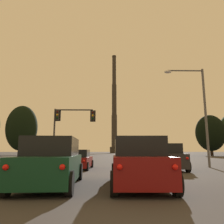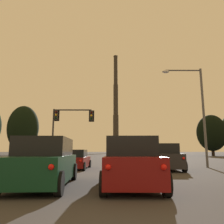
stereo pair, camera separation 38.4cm
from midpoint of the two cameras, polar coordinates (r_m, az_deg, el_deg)
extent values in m
cube|color=maroon|center=(8.78, 6.16, -14.39)|extent=(2.06, 4.85, 0.95)
cube|color=black|center=(8.88, 5.99, -9.01)|extent=(1.86, 2.85, 0.70)
cylinder|color=black|center=(10.70, 0.07, -15.30)|extent=(0.24, 0.77, 0.76)
cylinder|color=black|center=(10.83, 10.43, -15.08)|extent=(0.24, 0.77, 0.76)
cylinder|color=black|center=(6.87, -0.57, -18.20)|extent=(0.24, 0.77, 0.76)
cylinder|color=black|center=(7.07, 15.61, -17.61)|extent=(0.24, 0.77, 0.76)
sphere|color=red|center=(6.32, 0.79, -14.22)|extent=(0.17, 0.17, 0.17)
sphere|color=red|center=(6.50, 15.09, -13.77)|extent=(0.17, 0.17, 0.17)
cube|color=maroon|center=(17.18, -8.75, -12.75)|extent=(1.84, 4.05, 0.72)
cube|color=black|center=(16.77, -8.93, -10.64)|extent=(1.62, 1.95, 0.55)
cylinder|color=black|center=(18.94, -10.48, -13.13)|extent=(0.24, 0.61, 0.60)
cylinder|color=black|center=(18.68, -5.29, -13.29)|extent=(0.24, 0.61, 0.60)
cylinder|color=black|center=(15.78, -12.92, -13.68)|extent=(0.24, 0.61, 0.60)
cylinder|color=black|center=(15.46, -6.68, -13.94)|extent=(0.24, 0.61, 0.60)
sphere|color=red|center=(15.33, -12.63, -12.36)|extent=(0.17, 0.17, 0.17)
sphere|color=red|center=(15.07, -7.48, -12.56)|extent=(0.17, 0.17, 0.17)
cube|color=#232328|center=(16.73, 13.92, -12.10)|extent=(2.13, 4.88, 0.95)
cube|color=black|center=(16.83, 13.72, -9.28)|extent=(1.90, 2.87, 0.70)
cylinder|color=black|center=(18.48, 9.79, -12.98)|extent=(0.25, 0.77, 0.76)
cylinder|color=black|center=(18.82, 15.62, -12.70)|extent=(0.25, 0.77, 0.76)
cylinder|color=black|center=(14.68, 11.85, -13.69)|extent=(0.25, 0.77, 0.76)
cylinder|color=black|center=(15.11, 19.09, -13.25)|extent=(0.25, 0.77, 0.76)
sphere|color=red|center=(14.20, 12.77, -11.71)|extent=(0.17, 0.17, 0.17)
sphere|color=red|center=(14.56, 18.93, -11.37)|extent=(0.17, 0.17, 0.17)
cube|color=#0F3823|center=(9.10, -16.10, -13.91)|extent=(2.15, 4.89, 0.95)
cube|color=black|center=(9.19, -15.68, -8.73)|extent=(1.91, 2.88, 0.70)
cylinder|color=black|center=(11.21, -18.80, -14.54)|extent=(0.26, 0.77, 0.76)
cylinder|color=black|center=(10.87, -8.87, -15.10)|extent=(0.26, 0.77, 0.76)
cylinder|color=black|center=(7.07, -12.02, -17.75)|extent=(0.26, 0.77, 0.76)
sphere|color=red|center=(6.56, -13.94, -13.79)|extent=(0.17, 0.17, 0.17)
cylinder|color=#2D2D30|center=(24.00, -14.79, -6.07)|extent=(0.18, 0.18, 5.81)
cylinder|color=black|center=(23.99, -15.10, -12.88)|extent=(0.40, 0.40, 0.10)
cube|color=#282828|center=(24.18, -13.88, -0.80)|extent=(0.34, 0.34, 1.04)
cube|color=black|center=(24.36, -13.79, -0.87)|extent=(0.58, 0.03, 1.25)
sphere|color=#320504|center=(24.05, -13.96, 0.03)|extent=(0.22, 0.22, 0.22)
sphere|color=#F2AD14|center=(24.00, -13.99, -0.73)|extent=(0.22, 0.22, 0.22)
sphere|color=black|center=(23.95, -14.02, -1.49)|extent=(0.22, 0.22, 0.22)
cylinder|color=#2D2D30|center=(23.94, -9.77, 0.53)|extent=(4.06, 0.14, 0.14)
sphere|color=#2D2D30|center=(24.35, -14.49, 0.53)|extent=(0.18, 0.18, 0.18)
cube|color=#282828|center=(23.58, -4.94, -1.00)|extent=(0.34, 0.34, 1.04)
cube|color=black|center=(23.76, -4.91, -1.07)|extent=(0.58, 0.03, 1.25)
sphere|color=#320504|center=(23.45, -4.96, -0.15)|extent=(0.22, 0.22, 0.22)
sphere|color=#F2AD14|center=(23.40, -4.97, -0.93)|extent=(0.22, 0.22, 0.22)
sphere|color=black|center=(23.35, -4.99, -1.71)|extent=(0.22, 0.22, 0.22)
cylinder|color=#56565B|center=(20.33, 23.37, -1.01)|extent=(0.20, 0.20, 8.54)
cylinder|color=#56565B|center=(20.76, 18.57, 10.26)|extent=(3.11, 0.12, 0.12)
sphere|color=#56565B|center=(21.31, 22.59, 9.99)|extent=(0.20, 0.20, 0.20)
ellipsoid|color=silver|center=(20.28, 14.37, 10.18)|extent=(0.64, 0.36, 0.26)
cylinder|color=#2B2722|center=(134.80, 1.11, -9.89)|extent=(5.44, 5.44, 3.78)
cylinder|color=#332D28|center=(135.35, 1.09, -4.92)|extent=(3.40, 3.40, 19.72)
cylinder|color=#332D28|center=(138.54, 1.06, 3.23)|extent=(2.92, 2.92, 19.72)
cylinder|color=#332D28|center=(144.38, 1.04, 10.87)|extent=(2.45, 2.45, 19.72)
cylinder|color=#38322C|center=(148.05, 1.02, 14.30)|extent=(2.74, 2.74, 0.70)
cylinder|color=black|center=(74.44, -22.43, -9.19)|extent=(0.96, 0.96, 3.16)
ellipsoid|color=black|center=(74.79, -22.08, -3.90)|extent=(9.64, 8.68, 14.21)
cylinder|color=black|center=(65.41, 25.04, -9.27)|extent=(0.79, 0.79, 2.52)
ellipsoid|color=black|center=(65.59, 24.72, -4.95)|extent=(7.89, 7.10, 9.83)
camera|label=1|loc=(0.19, -89.72, -0.05)|focal=35.00mm
camera|label=2|loc=(0.19, 90.28, 0.05)|focal=35.00mm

